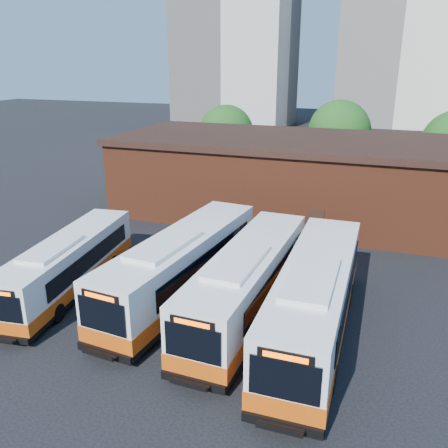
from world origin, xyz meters
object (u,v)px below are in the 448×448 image
(bus_east, at_px, (314,302))
(bus_midwest, at_px, (182,268))
(transit_worker, at_px, (267,358))
(bus_west, at_px, (69,267))
(bus_mideast, at_px, (248,285))

(bus_east, bearing_deg, bus_midwest, 168.17)
(bus_midwest, distance_m, transit_worker, 8.02)
(bus_west, xyz_separation_m, bus_east, (13.58, 0.02, 0.27))
(bus_midwest, xyz_separation_m, transit_worker, (6.09, -5.15, -0.86))
(bus_west, distance_m, bus_mideast, 10.15)
(transit_worker, bearing_deg, bus_mideast, 50.41)
(bus_west, bearing_deg, bus_east, -6.96)
(bus_west, bearing_deg, transit_worker, -23.72)
(bus_midwest, bearing_deg, transit_worker, -34.73)
(bus_east, height_order, transit_worker, bus_east)
(bus_east, relative_size, transit_worker, 8.34)
(bus_east, bearing_deg, transit_worker, -109.63)
(bus_mideast, distance_m, transit_worker, 5.10)
(bus_midwest, xyz_separation_m, bus_east, (7.36, -1.44, 0.03))
(bus_midwest, height_order, bus_mideast, bus_midwest)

